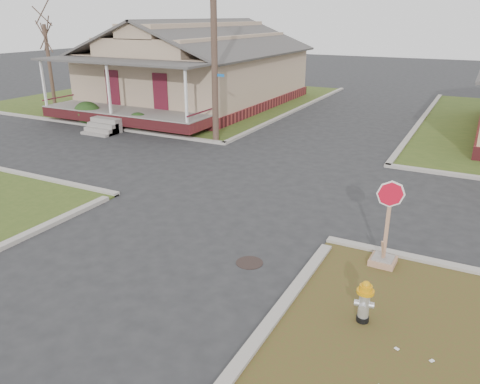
% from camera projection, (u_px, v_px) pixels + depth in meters
% --- Properties ---
extents(ground, '(120.00, 120.00, 0.00)m').
position_uv_depth(ground, '(183.00, 235.00, 12.36)').
color(ground, '#252527').
rests_on(ground, ground).
extents(verge_far_left, '(19.00, 19.00, 0.05)m').
position_uv_depth(verge_far_left, '(173.00, 98.00, 32.89)').
color(verge_far_left, '#374D1B').
rests_on(verge_far_left, ground).
extents(curbs, '(80.00, 40.00, 0.12)m').
position_uv_depth(curbs, '(263.00, 180.00, 16.50)').
color(curbs, '#A29B92').
rests_on(curbs, ground).
extents(manhole, '(0.64, 0.64, 0.01)m').
position_uv_depth(manhole, '(249.00, 263.00, 10.99)').
color(manhole, black).
rests_on(manhole, ground).
extents(corner_house, '(10.10, 15.50, 5.30)m').
position_uv_depth(corner_house, '(198.00, 69.00, 29.71)').
color(corner_house, maroon).
rests_on(corner_house, ground).
extents(utility_pole, '(1.80, 0.28, 9.00)m').
position_uv_depth(utility_pole, '(214.00, 35.00, 19.90)').
color(utility_pole, '#3C2B23').
rests_on(utility_pole, ground).
extents(tree_far_left, '(0.22, 0.22, 4.90)m').
position_uv_depth(tree_far_left, '(50.00, 66.00, 29.20)').
color(tree_far_left, '#3C2B23').
rests_on(tree_far_left, verge_far_left).
extents(fire_hydrant, '(0.32, 0.32, 0.86)m').
position_uv_depth(fire_hydrant, '(365.00, 299.00, 8.66)').
color(fire_hydrant, black).
rests_on(fire_hydrant, ground).
extents(stop_sign, '(0.58, 0.57, 2.06)m').
position_uv_depth(stop_sign, '(385.00, 247.00, 10.70)').
color(stop_sign, tan).
rests_on(stop_sign, ground).
extents(hedge_left, '(1.49, 1.22, 1.13)m').
position_uv_depth(hedge_left, '(87.00, 113.00, 24.75)').
color(hedge_left, '#203D16').
rests_on(hedge_left, verge_far_left).
extents(hedge_right, '(1.26, 1.03, 0.96)m').
position_uv_depth(hedge_right, '(138.00, 121.00, 23.23)').
color(hedge_right, '#203D16').
rests_on(hedge_right, verge_far_left).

